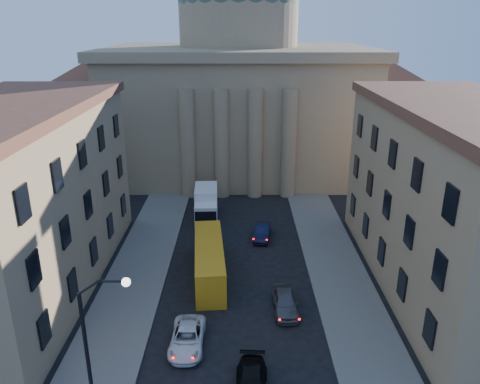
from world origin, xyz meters
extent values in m
cube|color=#5F5C56|center=(-8.50, 18.00, 0.07)|extent=(5.00, 60.00, 0.15)
cube|color=#5F5C56|center=(8.50, 18.00, 0.07)|extent=(5.00, 60.00, 0.15)
cube|color=#8A6F55|center=(0.00, 56.00, 8.00)|extent=(34.00, 26.00, 16.00)
cube|color=#8A6F55|center=(0.00, 56.00, 16.40)|extent=(35.50, 27.50, 1.20)
cylinder|color=#8A6F55|center=(0.00, 56.00, 20.00)|extent=(16.00, 16.00, 8.00)
cube|color=#8A6F55|center=(-21.00, 54.00, 5.50)|extent=(13.00, 13.00, 11.00)
cone|color=brown|center=(-21.00, 54.00, 13.00)|extent=(26.02, 26.02, 4.00)
cube|color=#8A6F55|center=(21.00, 54.00, 5.50)|extent=(13.00, 13.00, 11.00)
cone|color=brown|center=(21.00, 54.00, 13.00)|extent=(26.02, 26.02, 4.00)
cylinder|color=#8A6F55|center=(-6.00, 42.80, 6.50)|extent=(1.80, 1.80, 13.00)
cylinder|color=#8A6F55|center=(-2.00, 42.80, 6.50)|extent=(1.80, 1.80, 13.00)
cylinder|color=#8A6F55|center=(2.00, 42.80, 6.50)|extent=(1.80, 1.80, 13.00)
cylinder|color=#8A6F55|center=(6.00, 42.80, 6.50)|extent=(1.80, 1.80, 13.00)
cube|color=#A0825E|center=(-17.00, 22.00, 7.00)|extent=(11.00, 26.00, 14.00)
cube|color=#A0825E|center=(17.00, 22.00, 7.00)|extent=(11.00, 26.00, 14.00)
cube|color=brown|center=(17.00, 22.00, 14.30)|extent=(11.60, 26.60, 0.80)
cylinder|color=black|center=(-7.50, 8.00, 4.00)|extent=(0.20, 0.20, 8.00)
cylinder|color=black|center=(-6.95, 8.00, 8.35)|extent=(1.30, 0.12, 0.96)
cylinder|color=black|center=(-5.95, 8.00, 8.65)|extent=(1.30, 0.12, 0.12)
sphere|color=white|center=(-5.20, 8.00, 8.60)|extent=(0.44, 0.44, 0.44)
imported|color=white|center=(-3.28, 14.28, 0.65)|extent=(2.20, 4.71, 1.30)
imported|color=#4B4C50|center=(3.49, 18.31, 0.73)|extent=(1.85, 4.35, 1.47)
imported|color=black|center=(2.39, 30.74, 0.68)|extent=(1.98, 4.30, 1.37)
cube|color=orange|center=(-2.38, 23.39, 1.43)|extent=(3.18, 10.30, 2.86)
cube|color=black|center=(-2.38, 23.39, 1.89)|extent=(3.19, 9.75, 1.01)
cylinder|color=black|center=(-2.98, 19.64, 0.46)|extent=(0.36, 0.94, 0.92)
cylinder|color=black|center=(-1.14, 19.80, 0.46)|extent=(0.36, 0.94, 0.92)
cylinder|color=black|center=(-3.62, 26.98, 0.46)|extent=(0.36, 0.94, 0.92)
cylinder|color=black|center=(-1.78, 27.14, 0.46)|extent=(0.36, 0.94, 0.92)
cube|color=silver|center=(-3.38, 33.81, 1.20)|extent=(2.42, 2.51, 2.40)
cube|color=black|center=(-3.32, 32.66, 1.50)|extent=(2.20, 0.23, 1.10)
cube|color=silver|center=(-3.51, 36.51, 1.75)|extent=(2.60, 4.31, 3.10)
cylinder|color=black|center=(-4.36, 33.36, 0.45)|extent=(0.32, 0.91, 0.90)
cylinder|color=black|center=(-2.36, 33.46, 0.45)|extent=(0.32, 0.91, 0.90)
cylinder|color=black|center=(-4.55, 37.36, 0.45)|extent=(0.32, 0.91, 0.90)
cylinder|color=black|center=(-2.55, 37.46, 0.45)|extent=(0.32, 0.91, 0.90)
camera|label=1|loc=(0.16, -11.23, 20.12)|focal=35.00mm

